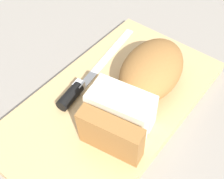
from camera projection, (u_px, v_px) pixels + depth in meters
ground_plane at (112, 107)px, 0.61m from camera, size 3.00×3.00×0.00m
cutting_board at (112, 103)px, 0.60m from camera, size 0.48×0.28×0.02m
bread_loaf at (141, 84)px, 0.56m from camera, size 0.29×0.15×0.08m
bread_knife at (80, 86)px, 0.60m from camera, size 0.28×0.05×0.02m
crumb_near_knife at (136, 87)px, 0.61m from camera, size 0.00×0.00×0.00m
crumb_near_loaf at (84, 96)px, 0.59m from camera, size 0.00×0.00×0.00m
crumb_stray_left at (87, 120)px, 0.56m from camera, size 0.00×0.00×0.00m
crumb_stray_right at (109, 90)px, 0.60m from camera, size 0.01×0.01×0.01m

